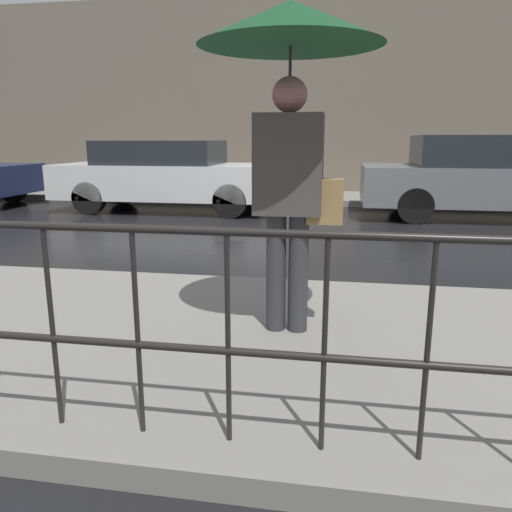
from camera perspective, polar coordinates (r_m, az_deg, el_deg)
ground_plane at (r=8.06m, az=3.34°, el=2.77°), size 80.00×80.00×0.00m
sidewalk_near at (r=3.59m, az=-5.25°, el=-9.75°), size 28.00×2.94×0.13m
sidewalk_far at (r=12.27m, az=5.61°, el=6.65°), size 28.00×2.09×0.13m
lane_marking at (r=8.06m, az=3.34°, el=2.79°), size 25.20×0.12×0.01m
building_storefront at (r=13.42m, az=6.25°, el=17.55°), size 28.00×0.30×4.98m
railing_foreground at (r=2.26m, az=-13.57°, el=-5.39°), size 12.00×0.04×0.98m
pedestrian at (r=3.40m, az=3.99°, el=20.63°), size 1.19×1.19×2.17m
car_white at (r=10.56m, az=-9.98°, el=9.12°), size 4.61×1.76×1.43m
car_grey at (r=10.31m, az=25.24°, el=8.17°), size 4.76×1.88×1.53m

